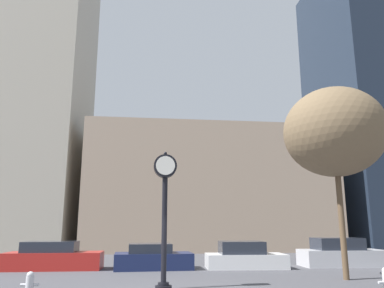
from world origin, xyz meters
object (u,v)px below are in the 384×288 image
car_red (53,258)px  car_navy (153,258)px  bare_tree (334,132)px  fire_hydrant_far (30,283)px  car_silver (341,254)px  car_white (244,257)px  street_clock (165,196)px

car_red → car_navy: 4.89m
car_navy → bare_tree: (7.66, -4.59, 5.54)m
bare_tree → fire_hydrant_far: bearing=-170.2°
car_silver → car_red: bearing=-178.5°
car_white → car_silver: size_ratio=0.93×
street_clock → fire_hydrant_far: street_clock is taller
fire_hydrant_far → bare_tree: size_ratio=0.09×
car_silver → bare_tree: bare_tree is taller
car_silver → bare_tree: bearing=-113.9°
car_white → street_clock: bearing=-123.5°
car_red → fire_hydrant_far: bearing=-81.6°
car_navy → fire_hydrant_far: size_ratio=5.59×
car_red → car_navy: bearing=-3.7°
car_navy → fire_hydrant_far: bearing=-123.4°
car_navy → bare_tree: size_ratio=0.49×
fire_hydrant_far → car_silver: bearing=26.0°
fire_hydrant_far → bare_tree: (11.59, 1.99, 5.72)m
street_clock → car_silver: bearing=32.6°
car_silver → car_navy: bearing=-176.7°
car_red → car_silver: bearing=-0.0°
car_silver → bare_tree: size_ratio=0.55×
car_navy → car_white: size_ratio=0.95×
car_silver → fire_hydrant_far: car_silver is taller
car_red → car_navy: car_red is taller
car_red → car_white: 9.54m
street_clock → car_navy: 6.57m
street_clock → fire_hydrant_far: 5.10m
fire_hydrant_far → bare_tree: 13.07m
street_clock → car_silver: size_ratio=1.08×
car_red → bare_tree: bearing=-20.9°
street_clock → car_red: size_ratio=1.03×
street_clock → car_white: size_ratio=1.16×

